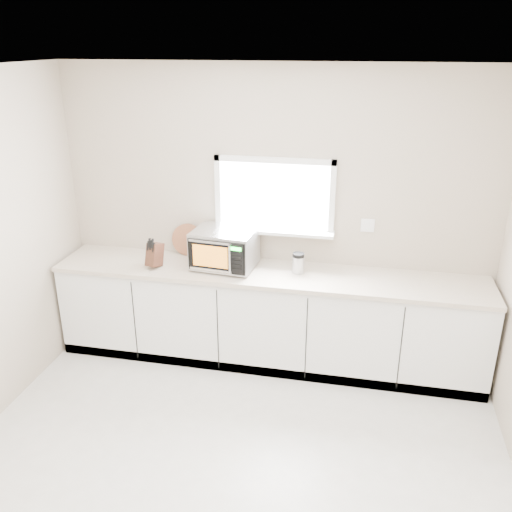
# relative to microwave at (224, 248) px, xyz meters

# --- Properties ---
(ground) EXTENTS (4.00, 4.00, 0.00)m
(ground) POSITION_rel_microwave_xyz_m (0.41, -1.71, -1.11)
(ground) COLOR beige
(ground) RESTS_ON ground
(back_wall) EXTENTS (4.00, 0.17, 2.70)m
(back_wall) POSITION_rel_microwave_xyz_m (0.41, 0.28, 0.26)
(back_wall) COLOR #B9A793
(back_wall) RESTS_ON ground
(cabinets) EXTENTS (3.92, 0.60, 0.88)m
(cabinets) POSITION_rel_microwave_xyz_m (0.41, -0.01, -0.67)
(cabinets) COLOR white
(cabinets) RESTS_ON ground
(countertop) EXTENTS (3.92, 0.64, 0.04)m
(countertop) POSITION_rel_microwave_xyz_m (0.41, -0.02, -0.21)
(countertop) COLOR beige
(countertop) RESTS_ON cabinets
(microwave) EXTENTS (0.59, 0.49, 0.36)m
(microwave) POSITION_rel_microwave_xyz_m (0.00, 0.00, 0.00)
(microwave) COLOR black
(microwave) RESTS_ON countertop
(knife_block) EXTENTS (0.14, 0.22, 0.29)m
(knife_block) POSITION_rel_microwave_xyz_m (-0.63, -0.12, -0.06)
(knife_block) COLOR #4D291B
(knife_block) RESTS_ON countertop
(cutting_board) EXTENTS (0.31, 0.07, 0.31)m
(cutting_board) POSITION_rel_microwave_xyz_m (-0.43, 0.23, -0.03)
(cutting_board) COLOR #97583A
(cutting_board) RESTS_ON countertop
(coffee_grinder) EXTENTS (0.13, 0.13, 0.19)m
(coffee_grinder) POSITION_rel_microwave_xyz_m (0.67, 0.01, -0.09)
(coffee_grinder) COLOR #BABCC2
(coffee_grinder) RESTS_ON countertop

